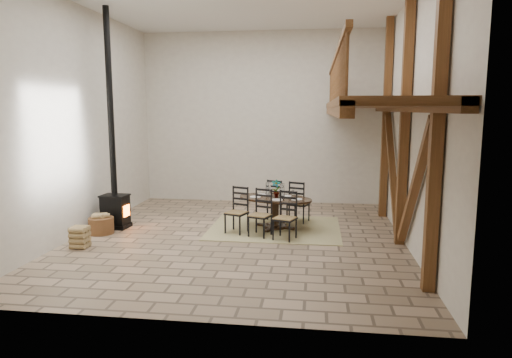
# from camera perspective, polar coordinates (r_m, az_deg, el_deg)

# --- Properties ---
(ground) EXTENTS (8.00, 8.00, 0.00)m
(ground) POSITION_cam_1_polar(r_m,az_deg,el_deg) (9.98, -2.23, -7.31)
(ground) COLOR tan
(ground) RESTS_ON ground
(room_shell) EXTENTS (7.02, 8.02, 5.01)m
(room_shell) POSITION_cam_1_polar(r_m,az_deg,el_deg) (9.47, 4.89, 10.26)
(room_shell) COLOR silver
(room_shell) RESTS_ON ground
(rug) EXTENTS (3.00, 2.50, 0.02)m
(rug) POSITION_cam_1_polar(r_m,az_deg,el_deg) (10.73, 2.38, -6.12)
(rug) COLOR tan
(rug) RESTS_ON ground
(dining_table) EXTENTS (2.10, 2.30, 1.14)m
(dining_table) POSITION_cam_1_polar(r_m,az_deg,el_deg) (10.54, 2.15, -4.17)
(dining_table) COLOR black
(dining_table) RESTS_ON ground
(wood_stove) EXTENTS (0.64, 0.51, 5.00)m
(wood_stove) POSITION_cam_1_polar(r_m,az_deg,el_deg) (11.05, -17.35, -0.08)
(wood_stove) COLOR black
(wood_stove) RESTS_ON ground
(log_basket) EXTENTS (0.55, 0.55, 0.46)m
(log_basket) POSITION_cam_1_polar(r_m,az_deg,el_deg) (10.81, -18.79, -5.44)
(log_basket) COLOR brown
(log_basket) RESTS_ON ground
(log_stack) EXTENTS (0.32, 0.33, 0.44)m
(log_stack) POSITION_cam_1_polar(r_m,az_deg,el_deg) (9.84, -21.16, -6.80)
(log_stack) COLOR tan
(log_stack) RESTS_ON ground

